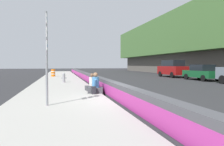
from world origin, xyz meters
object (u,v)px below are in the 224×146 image
(parked_car_fourth, at_px, (172,68))
(fire_hydrant, at_px, (64,77))
(seated_person_middle, at_px, (92,85))
(backpack, at_px, (94,90))
(parked_car_third, at_px, (202,72))
(seated_person_foreground, at_px, (96,86))
(construction_barrel, at_px, (53,73))
(route_sign_post, at_px, (47,51))

(parked_car_fourth, bearing_deg, fire_hydrant, 114.23)
(seated_person_middle, bearing_deg, backpack, 175.16)
(seated_person_middle, relative_size, backpack, 2.61)
(parked_car_third, height_order, parked_car_fourth, parked_car_fourth)
(seated_person_foreground, height_order, construction_barrel, seated_person_foreground)
(fire_hydrant, bearing_deg, construction_barrel, 7.32)
(seated_person_foreground, bearing_deg, backpack, 158.70)
(seated_person_middle, bearing_deg, fire_hydrant, 14.33)
(route_sign_post, xyz_separation_m, parked_car_fourth, (16.84, -15.16, -1.05))
(backpack, xyz_separation_m, parked_car_fourth, (14.18, -12.93, 0.85))
(construction_barrel, height_order, parked_car_third, parked_car_third)
(fire_hydrant, bearing_deg, route_sign_post, 175.67)
(backpack, relative_size, parked_car_fourth, 0.08)
(fire_hydrant, relative_size, parked_car_fourth, 0.18)
(route_sign_post, distance_m, fire_hydrant, 10.52)
(seated_person_foreground, height_order, parked_car_fourth, parked_car_fourth)
(fire_hydrant, relative_size, construction_barrel, 0.93)
(backpack, relative_size, construction_barrel, 0.42)
(parked_car_fourth, bearing_deg, backpack, 137.64)
(seated_person_foreground, xyz_separation_m, backpack, (-0.40, 0.16, -0.16))
(route_sign_post, height_order, seated_person_foreground, route_sign_post)
(construction_barrel, bearing_deg, seated_person_foreground, -170.45)
(fire_hydrant, distance_m, construction_barrel, 9.51)
(seated_person_middle, distance_m, parked_car_third, 14.68)
(seated_person_foreground, distance_m, parked_car_fourth, 18.80)
(construction_barrel, bearing_deg, parked_car_third, -119.02)
(construction_barrel, bearing_deg, route_sign_post, -178.77)
(parked_car_third, relative_size, parked_car_fourth, 0.93)
(route_sign_post, height_order, backpack, route_sign_post)
(fire_hydrant, height_order, construction_barrel, construction_barrel)
(backpack, distance_m, construction_barrel, 17.34)
(seated_person_foreground, height_order, seated_person_middle, seated_person_foreground)
(seated_person_middle, bearing_deg, parked_car_third, -62.10)
(construction_barrel, height_order, parked_car_fourth, parked_car_fourth)
(fire_hydrant, xyz_separation_m, parked_car_fourth, (6.47, -14.38, 0.60))
(backpack, bearing_deg, seated_person_foreground, -21.30)
(backpack, xyz_separation_m, parked_car_third, (8.40, -13.10, 0.53))
(seated_person_middle, bearing_deg, construction_barrel, 10.13)
(route_sign_post, relative_size, fire_hydrant, 4.09)
(seated_person_foreground, bearing_deg, seated_person_middle, 1.35)
(construction_barrel, bearing_deg, fire_hydrant, -172.68)
(parked_car_fourth, bearing_deg, route_sign_post, 137.99)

